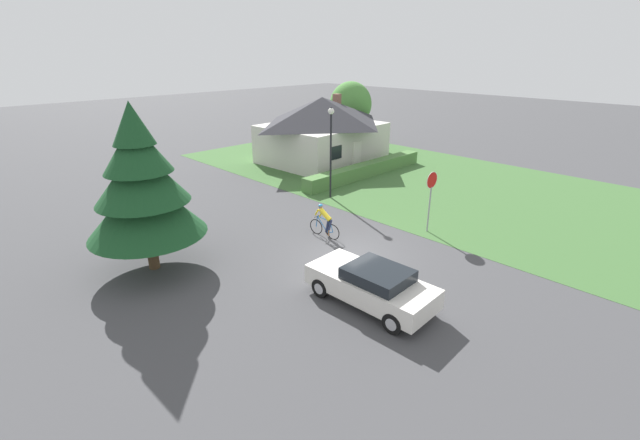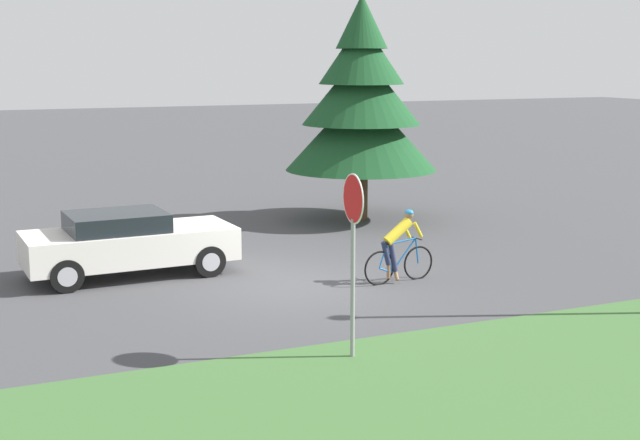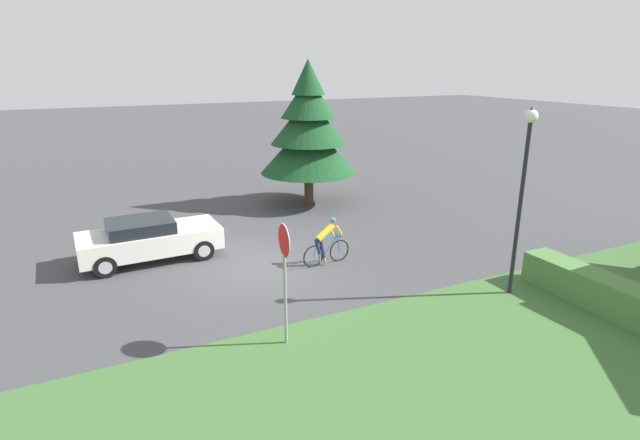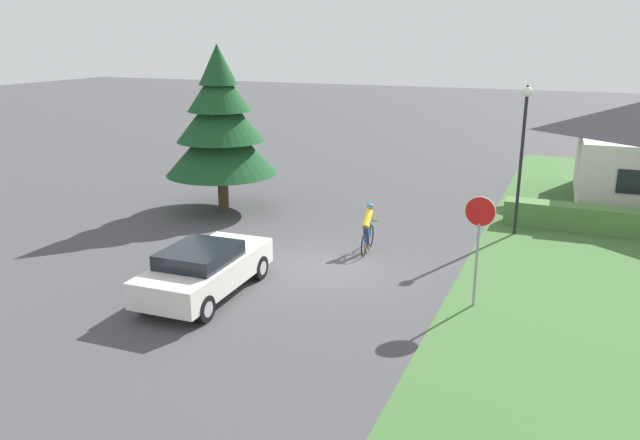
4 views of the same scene
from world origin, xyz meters
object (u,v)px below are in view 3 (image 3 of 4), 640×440
at_px(street_lamp, 524,171).
at_px(conifer_tall_near, 309,130).
at_px(sedan_left_lane, 149,239).
at_px(cyclist, 326,242).
at_px(stop_sign, 284,259).

xyz_separation_m(street_lamp, conifer_tall_near, (-11.20, -1.11, -0.14)).
xyz_separation_m(sedan_left_lane, street_lamp, (7.10, 8.80, 2.80)).
relative_size(street_lamp, conifer_tall_near, 0.80).
height_order(cyclist, street_lamp, street_lamp).
xyz_separation_m(cyclist, stop_sign, (3.91, -3.00, 1.36)).
bearing_deg(stop_sign, conifer_tall_near, -23.93).
bearing_deg(stop_sign, street_lamp, -89.29).
distance_m(cyclist, conifer_tall_near, 7.91).
bearing_deg(cyclist, sedan_left_lane, 144.71).
bearing_deg(cyclist, stop_sign, -133.28).
bearing_deg(conifer_tall_near, stop_sign, -27.25).
height_order(street_lamp, conifer_tall_near, conifer_tall_near).
height_order(sedan_left_lane, street_lamp, street_lamp).
bearing_deg(street_lamp, cyclist, -138.61).
xyz_separation_m(cyclist, street_lamp, (4.22, 3.72, 2.80)).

